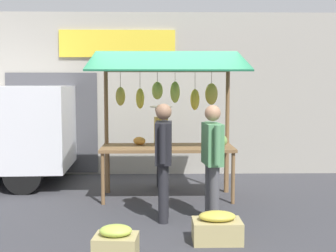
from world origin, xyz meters
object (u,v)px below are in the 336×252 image
at_px(shopper_with_ponytail, 212,155).
at_px(produce_crate_near, 217,228).
at_px(vendor_with_sunhat, 161,140).
at_px(shopper_with_shopping_bag, 164,153).
at_px(produce_crate_side, 116,247).
at_px(market_stall, 170,106).

height_order(shopper_with_ponytail, produce_crate_near, shopper_with_ponytail).
bearing_deg(vendor_with_sunhat, produce_crate_near, 8.46).
bearing_deg(shopper_with_shopping_bag, vendor_with_sunhat, 3.39).
bearing_deg(shopper_with_shopping_bag, produce_crate_side, 164.79).
xyz_separation_m(shopper_with_shopping_bag, produce_crate_near, (-0.64, 0.92, -0.78)).
distance_m(market_stall, vendor_with_sunhat, 0.96).
bearing_deg(produce_crate_near, shopper_with_shopping_bag, -55.34).
relative_size(market_stall, shopper_with_ponytail, 1.53).
xyz_separation_m(market_stall, vendor_with_sunhat, (0.14, -0.69, -0.65)).
height_order(market_stall, produce_crate_near, market_stall).
height_order(market_stall, produce_crate_side, market_stall).
bearing_deg(produce_crate_near, market_stall, -76.96).
height_order(shopper_with_ponytail, produce_crate_side, shopper_with_ponytail).
bearing_deg(shopper_with_ponytail, shopper_with_shopping_bag, 77.93).
relative_size(vendor_with_sunhat, shopper_with_shopping_bag, 0.94).
xyz_separation_m(vendor_with_sunhat, shopper_with_shopping_bag, (-0.02, 2.00, 0.05)).
distance_m(market_stall, produce_crate_near, 2.67).
distance_m(market_stall, produce_crate_side, 3.30).
relative_size(produce_crate_near, produce_crate_side, 1.22).
bearing_deg(produce_crate_near, shopper_with_ponytail, -92.55).
xyz_separation_m(market_stall, produce_crate_near, (-0.52, 2.23, -1.38)).
xyz_separation_m(shopper_with_ponytail, shopper_with_shopping_bag, (0.67, -0.07, 0.01)).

